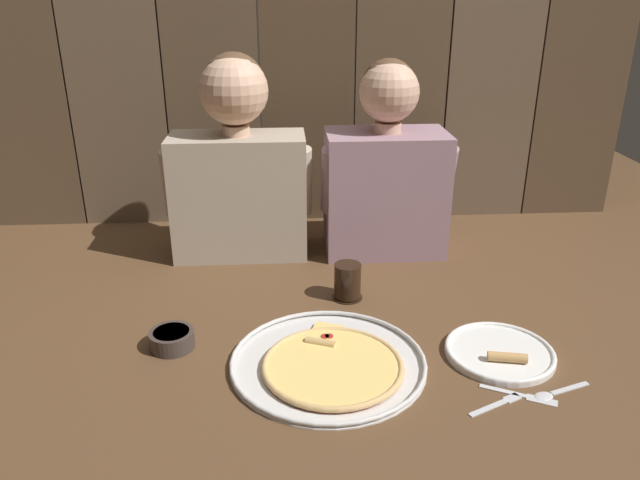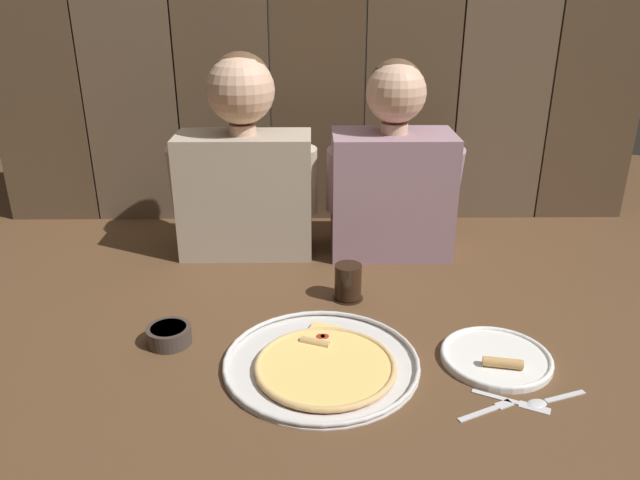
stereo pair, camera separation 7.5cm
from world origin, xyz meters
The scene contains 11 objects.
ground_plane centered at (0.00, 0.00, 0.00)m, with size 3.20×3.20×0.00m, color brown.
pizza_tray centered at (0.00, -0.19, 0.01)m, with size 0.44×0.44×0.03m.
dinner_plate centered at (0.39, -0.18, 0.01)m, with size 0.25×0.25×0.03m.
drinking_glass centered at (0.08, 0.12, 0.05)m, with size 0.08×0.08×0.10m.
dipping_bowl centered at (-0.36, -0.09, 0.02)m, with size 0.10×0.10×0.04m.
table_fork centered at (0.33, -0.35, 0.00)m, with size 0.12×0.07×0.01m.
table_knife centered at (0.38, -0.32, 0.00)m, with size 0.15×0.08×0.01m.
table_spoon centered at (0.45, -0.32, 0.00)m, with size 0.14×0.06×0.01m.
diner_left centered at (-0.22, 0.45, 0.29)m, with size 0.44×0.20×0.61m.
diner_right centered at (0.22, 0.44, 0.26)m, with size 0.40×0.22×0.59m.
wooden_backdrop_wall centered at (0.00, 0.75, 0.73)m, with size 2.19×0.03×1.46m.
Camera 1 is at (-0.09, -1.31, 0.78)m, focal length 34.00 mm.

